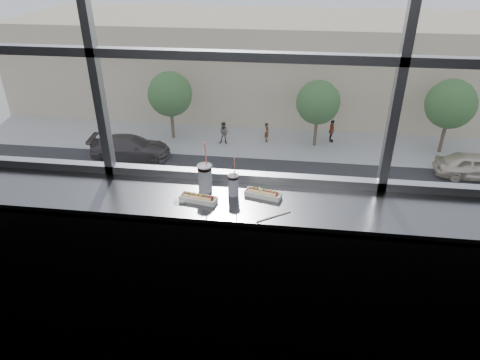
# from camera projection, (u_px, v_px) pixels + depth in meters

# --- Properties ---
(wall_back_lower) EXTENTS (6.00, 0.00, 6.00)m
(wall_back_lower) POSITION_uv_depth(u_px,v_px,m) (241.00, 240.00, 3.42)
(wall_back_lower) COLOR black
(wall_back_lower) RESTS_ON ground
(window_glass) EXTENTS (6.00, 0.00, 6.00)m
(window_glass) POSITION_uv_depth(u_px,v_px,m) (242.00, 5.00, 2.59)
(window_glass) COLOR silver
(window_glass) RESTS_ON ground
(window_mullions) EXTENTS (6.00, 0.08, 2.40)m
(window_mullions) POSITION_uv_depth(u_px,v_px,m) (241.00, 5.00, 2.57)
(window_mullions) COLOR gray
(window_mullions) RESTS_ON ground
(counter) EXTENTS (6.00, 0.55, 0.06)m
(counter) POSITION_uv_depth(u_px,v_px,m) (236.00, 203.00, 2.93)
(counter) COLOR slate
(counter) RESTS_ON ground
(counter_fascia) EXTENTS (6.00, 0.04, 1.04)m
(counter_fascia) POSITION_uv_depth(u_px,v_px,m) (231.00, 286.00, 2.96)
(counter_fascia) COLOR slate
(counter_fascia) RESTS_ON ground
(hotdog_tray_left) EXTENTS (0.26, 0.13, 0.06)m
(hotdog_tray_left) POSITION_uv_depth(u_px,v_px,m) (198.00, 198.00, 2.88)
(hotdog_tray_left) COLOR white
(hotdog_tray_left) RESTS_ON counter
(hotdog_tray_right) EXTENTS (0.26, 0.14, 0.06)m
(hotdog_tray_right) POSITION_uv_depth(u_px,v_px,m) (263.00, 193.00, 2.93)
(hotdog_tray_right) COLOR white
(hotdog_tray_right) RESTS_ON counter
(soda_cup_left) EXTENTS (0.10, 0.10, 0.38)m
(soda_cup_left) POSITION_uv_depth(u_px,v_px,m) (205.00, 177.00, 2.96)
(soda_cup_left) COLOR white
(soda_cup_left) RESTS_ON counter
(soda_cup_right) EXTENTS (0.08, 0.08, 0.30)m
(soda_cup_right) POSITION_uv_depth(u_px,v_px,m) (233.00, 184.00, 2.92)
(soda_cup_right) COLOR white
(soda_cup_right) RESTS_ON counter
(loose_straw) EXTENTS (0.21, 0.16, 0.01)m
(loose_straw) POSITION_uv_depth(u_px,v_px,m) (274.00, 216.00, 2.72)
(loose_straw) COLOR white
(loose_straw) RESTS_ON counter
(wrapper) EXTENTS (0.10, 0.07, 0.02)m
(wrapper) POSITION_uv_depth(u_px,v_px,m) (180.00, 201.00, 2.87)
(wrapper) COLOR silver
(wrapper) RESTS_ON counter
(plaza_ground) EXTENTS (120.00, 120.00, 0.00)m
(plaza_ground) POSITION_uv_depth(u_px,v_px,m) (291.00, 87.00, 46.77)
(plaza_ground) COLOR #9A9A9A
(plaza_ground) RESTS_ON ground
(street_asphalt) EXTENTS (80.00, 10.00, 0.06)m
(street_asphalt) POSITION_uv_depth(u_px,v_px,m) (282.00, 196.00, 26.35)
(street_asphalt) COLOR black
(street_asphalt) RESTS_ON plaza_ground
(far_sidewalk) EXTENTS (80.00, 6.00, 0.04)m
(far_sidewalk) POSITION_uv_depth(u_px,v_px,m) (286.00, 144.00, 33.30)
(far_sidewalk) COLOR #9A9A9A
(far_sidewalk) RESTS_ON plaza_ground
(far_building) EXTENTS (50.00, 14.00, 8.00)m
(far_building) POSITION_uv_depth(u_px,v_px,m) (292.00, 62.00, 40.06)
(far_building) COLOR #BDAC8B
(far_building) RESTS_ON plaza_ground
(car_near_d) EXTENTS (3.27, 7.09, 2.31)m
(car_near_d) POSITION_uv_depth(u_px,v_px,m) (461.00, 229.00, 21.28)
(car_near_d) COLOR white
(car_near_d) RESTS_ON street_asphalt
(car_far_a) EXTENTS (3.37, 6.79, 2.18)m
(car_far_a) POSITION_uv_depth(u_px,v_px,m) (130.00, 144.00, 30.53)
(car_far_a) COLOR #322A2D
(car_far_a) RESTS_ON street_asphalt
(car_far_c) EXTENTS (3.08, 6.89, 2.26)m
(car_far_c) POSITION_uv_depth(u_px,v_px,m) (476.00, 162.00, 27.85)
(car_far_c) COLOR beige
(car_far_c) RESTS_ON street_asphalt
(car_near_b) EXTENTS (2.82, 6.11, 1.99)m
(car_near_b) POSITION_uv_depth(u_px,v_px,m) (124.00, 207.00, 23.34)
(car_near_b) COLOR black
(car_near_b) RESTS_ON street_asphalt
(car_near_c) EXTENTS (3.23, 6.86, 2.23)m
(car_near_c) POSITION_uv_depth(u_px,v_px,m) (308.00, 218.00, 22.16)
(car_near_c) COLOR #9D0900
(car_near_c) RESTS_ON street_asphalt
(car_near_a) EXTENTS (3.61, 7.22, 2.32)m
(car_near_a) POSITION_uv_depth(u_px,v_px,m) (33.00, 198.00, 23.86)
(car_near_a) COLOR #B6B6B6
(car_near_a) RESTS_ON street_asphalt
(pedestrian_c) EXTENTS (0.71, 0.95, 2.14)m
(pedestrian_c) POSITION_uv_depth(u_px,v_px,m) (332.00, 129.00, 33.12)
(pedestrian_c) COLOR #66605B
(pedestrian_c) RESTS_ON far_sidewalk
(pedestrian_b) EXTENTS (0.61, 0.82, 1.84)m
(pedestrian_b) POSITION_uv_depth(u_px,v_px,m) (267.00, 130.00, 33.21)
(pedestrian_b) COLOR #66605B
(pedestrian_b) RESTS_ON far_sidewalk
(pedestrian_a) EXTENTS (0.93, 0.70, 2.09)m
(pedestrian_a) POSITION_uv_depth(u_px,v_px,m) (224.00, 131.00, 32.78)
(pedestrian_a) COLOR #66605B
(pedestrian_a) RESTS_ON far_sidewalk
(tree_left) EXTENTS (3.41, 3.41, 5.33)m
(tree_left) POSITION_uv_depth(u_px,v_px,m) (170.00, 94.00, 32.59)
(tree_left) COLOR #47382B
(tree_left) RESTS_ON far_sidewalk
(tree_center) EXTENTS (3.26, 3.26, 5.09)m
(tree_center) POSITION_uv_depth(u_px,v_px,m) (318.00, 103.00, 31.40)
(tree_center) COLOR #47382B
(tree_center) RESTS_ON far_sidewalk
(tree_right) EXTENTS (3.52, 3.52, 5.50)m
(tree_right) POSITION_uv_depth(u_px,v_px,m) (451.00, 104.00, 30.22)
(tree_right) COLOR #47382B
(tree_right) RESTS_ON far_sidewalk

